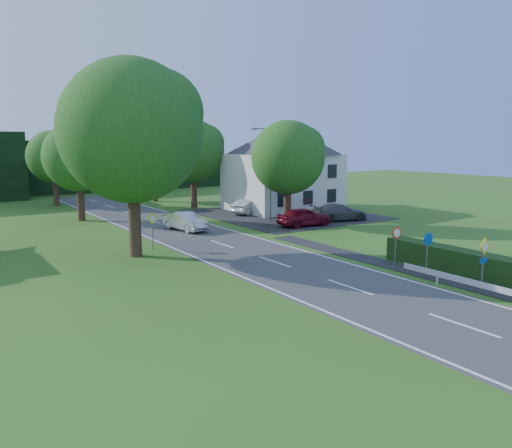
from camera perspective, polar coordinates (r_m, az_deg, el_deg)
road at (r=30.18m, az=-0.06°, el=-3.64°), size 7.00×80.00×0.04m
parking_pad at (r=47.45m, az=3.28°, el=1.11°), size 14.00×16.00×0.04m
line_edge_left at (r=28.54m, az=-5.51°, el=-4.39°), size 0.12×80.00×0.01m
line_edge_right at (r=32.04m, az=4.78°, el=-2.86°), size 0.12×80.00×0.01m
line_centre at (r=30.17m, az=-0.06°, el=-3.59°), size 0.12×80.00×0.01m
tree_main at (r=30.29m, az=-13.95°, el=7.22°), size 9.40×9.40×11.64m
tree_left_far at (r=45.95m, az=-19.56°, el=5.68°), size 7.00×7.00×8.58m
tree_right_far at (r=52.03m, az=-7.17°, el=6.79°), size 7.40×7.40×9.09m
tree_left_back at (r=57.75m, az=-22.05°, el=5.92°), size 6.60×6.60×8.07m
tree_right_back at (r=58.93m, az=-11.54°, el=6.22°), size 6.20×6.20×7.56m
tree_right_mid at (r=40.94m, az=3.64°, el=5.81°), size 7.00×7.00×8.58m
treeline_right at (r=74.61m, az=-14.82°, el=6.50°), size 30.00×5.00×7.00m
house_white at (r=50.62m, az=3.09°, el=6.62°), size 10.60×8.40×8.60m
streetlight at (r=42.28m, az=1.51°, el=6.17°), size 2.03×0.18×8.00m
sign_priority_right at (r=24.60m, az=24.61°, el=-3.25°), size 0.78×0.09×2.59m
sign_roundabout at (r=26.27m, az=19.03°, el=-2.43°), size 0.64×0.08×2.37m
sign_speed_limit at (r=27.47m, az=15.74°, el=-1.57°), size 0.64×0.11×2.37m
sign_priority_left at (r=32.13m, az=-11.75°, el=0.05°), size 0.78×0.09×2.44m
moving_car at (r=38.93m, az=-8.07°, el=0.32°), size 2.21×4.54×1.43m
motorcycle at (r=43.96m, az=-9.07°, el=1.00°), size 1.03×1.89×0.94m
parked_car_red at (r=40.78m, az=5.51°, el=0.84°), size 4.62×2.23×1.52m
parked_car_silver_a at (r=47.60m, az=-0.60°, el=2.04°), size 4.59×2.86×1.43m
parked_car_grey at (r=44.04m, az=9.50°, el=1.34°), size 5.32×3.05×1.45m
parasol at (r=45.67m, az=5.75°, el=1.86°), size 1.87×1.91×1.70m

